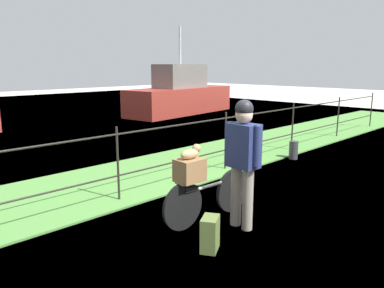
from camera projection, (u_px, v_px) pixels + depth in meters
The scene contains 11 objects.
ground_plane at pixel (295, 220), 5.23m from camera, with size 60.00×60.00×0.00m, color beige.
grass_strip at pixel (149, 173), 7.45m from camera, with size 27.00×2.40×0.03m, color #569342.
harbor_water at pixel (15, 131), 12.26m from camera, with size 30.00×30.00×0.00m, color #426684.
iron_fence at pixel (179, 146), 6.72m from camera, with size 18.04×0.04×1.19m.
bicycle_main at pixel (208, 197), 5.16m from camera, with size 1.59×0.18×0.63m.
wooden_crate at pixel (190, 170), 4.85m from camera, with size 0.35×0.28×0.29m, color olive.
terrier_dog at pixel (191, 153), 4.82m from camera, with size 0.32×0.15×0.18m.
cyclist_person at pixel (243, 153), 4.81m from camera, with size 0.28×0.54×1.68m.
backpack_on_paving at pixel (210, 234), 4.35m from camera, with size 0.28×0.18×0.40m, color olive.
mooring_bollard at pixel (293, 150), 8.61m from camera, with size 0.20×0.20×0.41m, color #38383D.
moored_boat_near at pixel (180, 95), 16.69m from camera, with size 5.68×2.44×3.74m.
Camera 1 is at (-4.47, -2.47, 2.10)m, focal length 35.45 mm.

